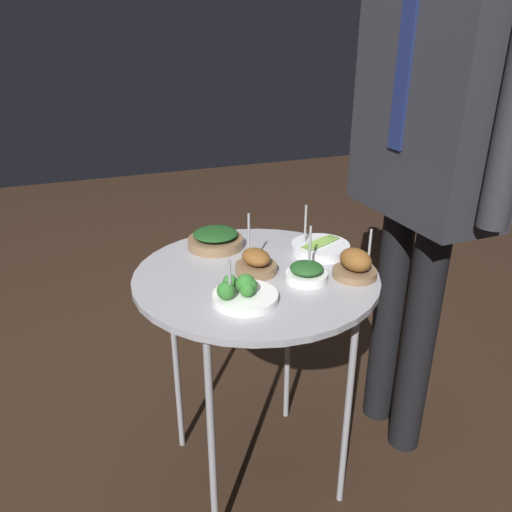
{
  "coord_description": "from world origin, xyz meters",
  "views": [
    {
      "loc": [
        1.15,
        -0.45,
        1.34
      ],
      "look_at": [
        0.0,
        0.0,
        0.79
      ],
      "focal_mm": 35.0,
      "sensor_mm": 36.0,
      "label": 1
    }
  ],
  "objects_px": {
    "bowl_roast_back_left": "(355,265)",
    "bowl_spinach_mid_right": "(306,273)",
    "bowl_broccoli_front_left": "(243,293)",
    "serving_cart": "(256,290)",
    "bowl_roast_front_right": "(255,263)",
    "bowl_spinach_mid_left": "(216,239)",
    "waiter_figure": "(430,134)",
    "bowl_asparagus_center": "(320,248)"
  },
  "relations": [
    {
      "from": "bowl_roast_back_left",
      "to": "waiter_figure",
      "type": "bearing_deg",
      "value": 113.43
    },
    {
      "from": "bowl_spinach_mid_right",
      "to": "bowl_roast_front_right",
      "type": "bearing_deg",
      "value": -130.93
    },
    {
      "from": "waiter_figure",
      "to": "bowl_roast_back_left",
      "type": "bearing_deg",
      "value": -66.57
    },
    {
      "from": "bowl_broccoli_front_left",
      "to": "waiter_figure",
      "type": "xyz_separation_m",
      "value": [
        -0.15,
        0.63,
        0.32
      ]
    },
    {
      "from": "bowl_broccoli_front_left",
      "to": "bowl_asparagus_center",
      "type": "height_order",
      "value": "bowl_asparagus_center"
    },
    {
      "from": "bowl_broccoli_front_left",
      "to": "waiter_figure",
      "type": "height_order",
      "value": "waiter_figure"
    },
    {
      "from": "bowl_roast_front_right",
      "to": "bowl_broccoli_front_left",
      "type": "relative_size",
      "value": 1.0
    },
    {
      "from": "serving_cart",
      "to": "bowl_asparagus_center",
      "type": "bearing_deg",
      "value": 104.13
    },
    {
      "from": "bowl_asparagus_center",
      "to": "waiter_figure",
      "type": "distance_m",
      "value": 0.45
    },
    {
      "from": "bowl_roast_back_left",
      "to": "bowl_spinach_mid_right",
      "type": "bearing_deg",
      "value": -101.43
    },
    {
      "from": "bowl_spinach_mid_right",
      "to": "waiter_figure",
      "type": "bearing_deg",
      "value": 103.39
    },
    {
      "from": "serving_cart",
      "to": "waiter_figure",
      "type": "relative_size",
      "value": 0.43
    },
    {
      "from": "bowl_spinach_mid_right",
      "to": "bowl_broccoli_front_left",
      "type": "bearing_deg",
      "value": -77.04
    },
    {
      "from": "bowl_spinach_mid_right",
      "to": "bowl_asparagus_center",
      "type": "height_order",
      "value": "bowl_asparagus_center"
    },
    {
      "from": "serving_cart",
      "to": "bowl_spinach_mid_left",
      "type": "height_order",
      "value": "bowl_spinach_mid_left"
    },
    {
      "from": "bowl_roast_back_left",
      "to": "bowl_asparagus_center",
      "type": "bearing_deg",
      "value": -176.92
    },
    {
      "from": "bowl_roast_front_right",
      "to": "bowl_spinach_mid_left",
      "type": "height_order",
      "value": "bowl_roast_front_right"
    },
    {
      "from": "bowl_asparagus_center",
      "to": "waiter_figure",
      "type": "height_order",
      "value": "waiter_figure"
    },
    {
      "from": "serving_cart",
      "to": "bowl_asparagus_center",
      "type": "relative_size",
      "value": 4.22
    },
    {
      "from": "bowl_roast_front_right",
      "to": "bowl_broccoli_front_left",
      "type": "xyz_separation_m",
      "value": [
        0.14,
        -0.09,
        -0.01
      ]
    },
    {
      "from": "bowl_asparagus_center",
      "to": "bowl_spinach_mid_right",
      "type": "bearing_deg",
      "value": -39.06
    },
    {
      "from": "bowl_spinach_mid_right",
      "to": "bowl_spinach_mid_left",
      "type": "bearing_deg",
      "value": -152.89
    },
    {
      "from": "bowl_roast_back_left",
      "to": "waiter_figure",
      "type": "xyz_separation_m",
      "value": [
        -0.13,
        0.3,
        0.31
      ]
    },
    {
      "from": "waiter_figure",
      "to": "bowl_spinach_mid_right",
      "type": "bearing_deg",
      "value": -76.61
    },
    {
      "from": "bowl_roast_front_right",
      "to": "bowl_asparagus_center",
      "type": "xyz_separation_m",
      "value": [
        -0.06,
        0.23,
        -0.01
      ]
    },
    {
      "from": "bowl_spinach_mid_left",
      "to": "waiter_figure",
      "type": "bearing_deg",
      "value": 70.89
    },
    {
      "from": "bowl_spinach_mid_right",
      "to": "bowl_roast_back_left",
      "type": "distance_m",
      "value": 0.14
    },
    {
      "from": "bowl_spinach_mid_left",
      "to": "bowl_spinach_mid_right",
      "type": "bearing_deg",
      "value": 27.11
    },
    {
      "from": "bowl_asparagus_center",
      "to": "bowl_roast_back_left",
      "type": "bearing_deg",
      "value": 3.08
    },
    {
      "from": "serving_cart",
      "to": "bowl_spinach_mid_right",
      "type": "distance_m",
      "value": 0.16
    },
    {
      "from": "bowl_roast_back_left",
      "to": "bowl_broccoli_front_left",
      "type": "bearing_deg",
      "value": -86.81
    },
    {
      "from": "bowl_roast_front_right",
      "to": "waiter_figure",
      "type": "height_order",
      "value": "waiter_figure"
    },
    {
      "from": "serving_cart",
      "to": "bowl_spinach_mid_right",
      "type": "bearing_deg",
      "value": 48.94
    },
    {
      "from": "serving_cart",
      "to": "waiter_figure",
      "type": "xyz_separation_m",
      "value": [
        -0.01,
        0.54,
        0.39
      ]
    },
    {
      "from": "bowl_broccoli_front_left",
      "to": "bowl_roast_back_left",
      "type": "distance_m",
      "value": 0.33
    },
    {
      "from": "bowl_broccoli_front_left",
      "to": "bowl_spinach_mid_left",
      "type": "height_order",
      "value": "bowl_broccoli_front_left"
    },
    {
      "from": "bowl_broccoli_front_left",
      "to": "bowl_spinach_mid_left",
      "type": "relative_size",
      "value": 0.95
    },
    {
      "from": "bowl_broccoli_front_left",
      "to": "serving_cart",
      "type": "bearing_deg",
      "value": 147.4
    },
    {
      "from": "bowl_broccoli_front_left",
      "to": "bowl_roast_back_left",
      "type": "relative_size",
      "value": 1.17
    },
    {
      "from": "serving_cart",
      "to": "bowl_roast_back_left",
      "type": "distance_m",
      "value": 0.28
    },
    {
      "from": "serving_cart",
      "to": "bowl_roast_front_right",
      "type": "relative_size",
      "value": 4.54
    },
    {
      "from": "serving_cart",
      "to": "bowl_roast_back_left",
      "type": "bearing_deg",
      "value": 63.37
    }
  ]
}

